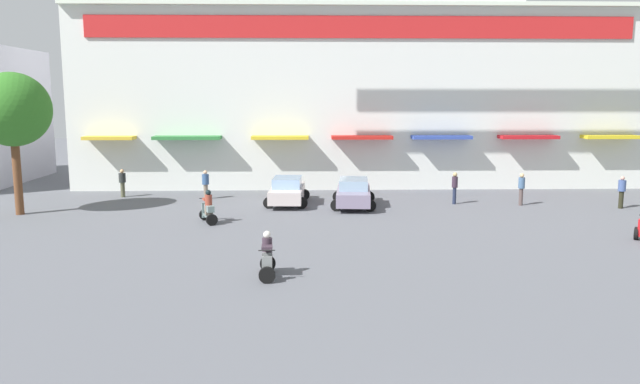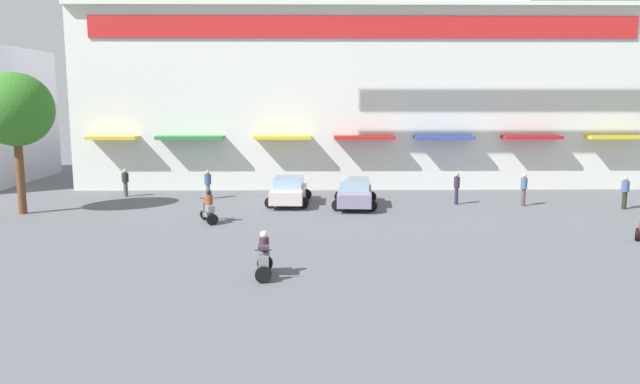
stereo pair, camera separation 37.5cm
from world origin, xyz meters
name	(u,v)px [view 2 (the right image)]	position (x,y,z in m)	size (l,w,h in m)	color
ground_plane	(405,265)	(0.00, 13.00, 0.00)	(128.00, 128.00, 0.00)	#5A5C62
colonial_building	(356,57)	(0.00, 36.91, 8.39)	(35.25, 19.05, 19.65)	silver
plaza_tree_0	(15,110)	(-17.33, 22.61, 5.04)	(3.57, 3.65, 6.84)	brown
parked_car_0	(289,191)	(-4.36, 25.11, 0.73)	(2.43, 4.41, 1.44)	beige
parked_car_1	(355,193)	(-0.90, 24.26, 0.74)	(2.54, 4.54, 1.47)	gray
scooter_rider_1	(209,209)	(-7.84, 20.27, 0.64)	(1.03, 1.56, 1.54)	black
scooter_rider_6	(264,258)	(-4.71, 11.72, 0.61)	(0.57, 1.51, 1.48)	black
pedestrian_0	(524,187)	(7.96, 24.35, 0.99)	(0.46, 0.46, 1.71)	#504240
pedestrian_1	(125,181)	(-13.79, 27.72, 0.90)	(0.45, 0.45, 1.60)	#51523B
pedestrian_2	(625,191)	(12.78, 23.31, 0.95)	(0.53, 0.53, 1.67)	black
pedestrian_3	(457,186)	(4.55, 24.85, 1.00)	(0.42, 0.42, 1.71)	#20273E
pedestrian_4	(208,183)	(-8.96, 26.93, 0.91)	(0.40, 0.40, 1.61)	#736556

